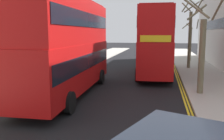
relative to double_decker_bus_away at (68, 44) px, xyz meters
The scene contains 9 objects.
sidewalk_right 10.06m from the double_decker_bus_away, 21.54° to the left, with size 4.00×80.00×0.14m, color #ADA89E.
sidewalk_left 6.14m from the double_decker_bus_away, 138.99° to the left, with size 4.00×80.00×0.14m, color #ADA89E.
kerb_line_outer 7.64m from the double_decker_bus_away, 12.60° to the left, with size 0.10×56.00×0.01m, color yellow.
kerb_line_inner 7.49m from the double_decker_bus_away, 12.89° to the left, with size 0.10×56.00×0.01m, color yellow.
double_decker_bus_away is the anchor object (origin of this frame).
double_decker_bus_oncoming 9.49m from the double_decker_bus_away, 59.88° to the left, with size 3.09×10.89×5.64m.
street_tree_near 20.97m from the double_decker_bus_away, 64.78° to the left, with size 1.92×1.90×5.18m.
street_tree_mid 7.80m from the double_decker_bus_away, 10.23° to the left, with size 2.05×2.11×5.44m.
street_tree_far 14.70m from the double_decker_bus_away, 56.42° to the left, with size 2.01×2.05×6.74m.
Camera 1 is at (2.94, -0.99, 3.67)m, focal length 39.15 mm.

